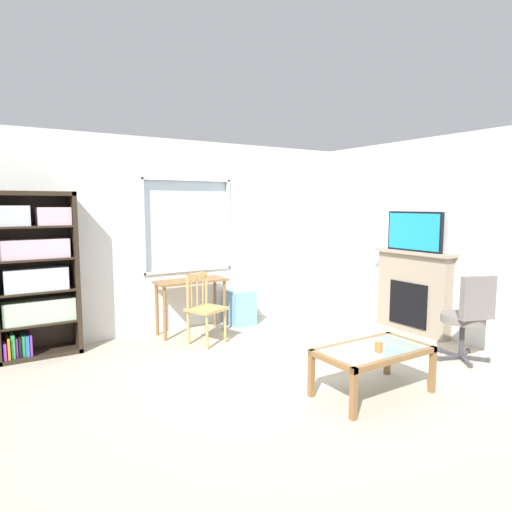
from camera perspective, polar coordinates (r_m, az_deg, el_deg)
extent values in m
cube|color=#B2A893|center=(4.91, 3.03, -14.72)|extent=(6.14, 5.45, 0.02)
cube|color=silver|center=(6.66, -8.17, -5.29)|extent=(5.14, 0.12, 0.82)
cube|color=silver|center=(6.55, -8.46, 11.96)|extent=(5.14, 0.12, 0.53)
cube|color=silver|center=(6.04, -22.70, 3.25)|extent=(1.85, 0.12, 1.31)
cube|color=silver|center=(7.31, 3.07, 4.25)|extent=(1.98, 0.12, 1.31)
cube|color=silver|center=(6.51, -8.87, 3.89)|extent=(1.30, 0.02, 1.31)
cube|color=white|center=(6.51, -8.53, -1.77)|extent=(1.36, 0.06, 0.03)
cube|color=white|center=(6.45, -8.72, 9.55)|extent=(1.36, 0.06, 0.03)
cube|color=white|center=(6.21, -14.14, 3.64)|extent=(0.03, 0.06, 1.31)
cube|color=white|center=(6.73, -3.54, 4.04)|extent=(0.03, 0.06, 1.31)
cube|color=silver|center=(6.48, 22.41, 2.16)|extent=(0.12, 4.65, 2.66)
cube|color=#2D2319|center=(5.85, -21.99, -1.90)|extent=(0.05, 0.38, 1.92)
cube|color=#2D2319|center=(5.73, -26.60, 7.10)|extent=(0.90, 0.38, 0.05)
cube|color=#2D2319|center=(5.99, -25.66, -11.05)|extent=(0.90, 0.38, 0.05)
cube|color=#2D2319|center=(5.97, -26.32, -1.94)|extent=(0.90, 0.02, 1.92)
cube|color=#2D2319|center=(5.89, -25.85, -7.58)|extent=(0.85, 0.36, 0.02)
cube|color=#2D2319|center=(5.82, -26.03, -4.00)|extent=(0.85, 0.36, 0.02)
cube|color=#2D2319|center=(5.77, -26.22, -0.34)|extent=(0.85, 0.36, 0.02)
cube|color=#2D2319|center=(5.74, -26.41, 3.37)|extent=(0.85, 0.36, 0.02)
cube|color=#B7D6B2|center=(5.85, -25.80, -6.24)|extent=(0.77, 0.28, 0.26)
cube|color=silver|center=(5.79, -26.13, -2.64)|extent=(0.67, 0.29, 0.26)
cube|color=beige|center=(5.74, -26.27, 0.84)|extent=(0.73, 0.27, 0.22)
cube|color=silver|center=(5.70, -28.62, 4.50)|extent=(0.36, 0.29, 0.23)
cube|color=beige|center=(5.75, -24.33, 4.63)|extent=(0.36, 0.29, 0.21)
cube|color=purple|center=(5.91, -29.30, -10.26)|extent=(0.03, 0.30, 0.19)
cube|color=orange|center=(5.91, -28.92, -10.02)|extent=(0.03, 0.30, 0.24)
cube|color=green|center=(5.91, -28.51, -9.85)|extent=(0.04, 0.25, 0.27)
cube|color=purple|center=(5.92, -28.13, -10.04)|extent=(0.02, 0.22, 0.22)
cube|color=black|center=(5.92, -27.81, -9.96)|extent=(0.02, 0.23, 0.23)
cube|color=green|center=(5.92, -27.47, -9.93)|extent=(0.03, 0.21, 0.23)
cube|color=#286BB2|center=(5.92, -27.09, -9.91)|extent=(0.04, 0.29, 0.23)
cube|color=purple|center=(5.92, -26.73, -9.85)|extent=(0.02, 0.30, 0.24)
cube|color=brown|center=(6.22, -8.26, -3.13)|extent=(0.98, 0.39, 0.03)
cylinder|color=brown|center=(6.00, -11.48, -7.20)|extent=(0.04, 0.04, 0.72)
cylinder|color=brown|center=(6.35, -4.02, -6.30)|extent=(0.04, 0.04, 0.72)
cylinder|color=brown|center=(6.27, -12.45, -6.63)|extent=(0.04, 0.04, 0.72)
cylinder|color=brown|center=(6.61, -5.24, -5.81)|extent=(0.04, 0.04, 0.72)
cube|color=tan|center=(5.77, -6.28, -6.72)|extent=(0.54, 0.53, 0.04)
cylinder|color=tan|center=(5.61, -6.22, -9.59)|extent=(0.04, 0.04, 0.43)
cylinder|color=tan|center=(5.85, -3.95, -8.87)|extent=(0.04, 0.04, 0.43)
cylinder|color=tan|center=(5.82, -8.57, -9.02)|extent=(0.04, 0.04, 0.43)
cylinder|color=tan|center=(6.06, -6.28, -8.36)|extent=(0.04, 0.04, 0.43)
cylinder|color=tan|center=(5.71, -8.65, -4.58)|extent=(0.04, 0.04, 0.45)
cylinder|color=tan|center=(5.95, -6.34, -4.09)|extent=(0.04, 0.04, 0.45)
cube|color=tan|center=(5.80, -7.50, -2.44)|extent=(0.35, 0.16, 0.06)
cylinder|color=tan|center=(5.76, -8.19, -4.78)|extent=(0.02, 0.02, 0.35)
cylinder|color=tan|center=(5.84, -7.47, -4.62)|extent=(0.02, 0.02, 0.35)
cylinder|color=tan|center=(5.91, -6.76, -4.47)|extent=(0.02, 0.02, 0.35)
cube|color=#72ADDB|center=(6.72, -2.07, -6.49)|extent=(0.35, 0.40, 0.51)
cube|color=gray|center=(6.64, 19.28, -4.44)|extent=(0.18, 1.11, 1.09)
cube|color=black|center=(6.59, 18.71, -5.79)|extent=(0.03, 0.61, 0.60)
cube|color=gray|center=(6.54, 19.36, 0.41)|extent=(0.26, 1.21, 0.04)
cube|color=black|center=(6.52, 19.45, 2.95)|extent=(0.05, 0.87, 0.54)
cube|color=#198CCC|center=(6.50, 19.29, 2.95)|extent=(0.01, 0.82, 0.49)
cylinder|color=slate|center=(5.69, 24.76, -7.18)|extent=(0.48, 0.48, 0.09)
cube|color=slate|center=(5.46, 26.32, -4.81)|extent=(0.40, 0.21, 0.48)
cylinder|color=#38383D|center=(5.75, 24.64, -9.51)|extent=(0.06, 0.06, 0.42)
cube|color=#38383D|center=(5.72, 23.41, -11.71)|extent=(0.28, 0.13, 0.03)
cylinder|color=#38383D|center=(5.65, 22.24, -11.96)|extent=(0.05, 0.05, 0.05)
cube|color=#38383D|center=(5.68, 25.02, -11.93)|extent=(0.20, 0.24, 0.03)
cylinder|color=#38383D|center=(5.56, 25.53, -12.41)|extent=(0.05, 0.05, 0.05)
cube|color=#38383D|center=(5.81, 25.95, -11.55)|extent=(0.19, 0.25, 0.03)
cylinder|color=#38383D|center=(5.83, 27.35, -11.64)|extent=(0.05, 0.05, 0.05)
cube|color=#38383D|center=(5.94, 24.93, -11.13)|extent=(0.28, 0.12, 0.03)
cylinder|color=#38383D|center=(6.07, 25.30, -10.82)|extent=(0.05, 0.05, 0.05)
cube|color=#38383D|center=(5.88, 23.39, -11.22)|extent=(0.04, 0.28, 0.03)
cylinder|color=#38383D|center=(5.96, 22.28, -10.98)|extent=(0.05, 0.05, 0.05)
cube|color=#8C9E99|center=(4.40, 14.64, -11.37)|extent=(0.98, 0.49, 0.02)
cube|color=brown|center=(4.23, 17.39, -12.39)|extent=(1.08, 0.05, 0.05)
cube|color=brown|center=(4.58, 12.11, -10.76)|extent=(1.08, 0.05, 0.05)
cube|color=brown|center=(4.06, 9.56, -13.00)|extent=(0.05, 0.59, 0.05)
cube|color=brown|center=(4.78, 18.91, -10.25)|extent=(0.05, 0.59, 0.05)
cube|color=brown|center=(3.96, 12.25, -17.05)|extent=(0.05, 0.05, 0.40)
cube|color=brown|center=(4.69, 21.46, -13.53)|extent=(0.05, 0.05, 0.40)
cube|color=brown|center=(4.33, 7.02, -14.83)|extent=(0.05, 0.05, 0.40)
cube|color=brown|center=(5.01, 16.33, -12.04)|extent=(0.05, 0.05, 0.40)
cylinder|color=orange|center=(4.31, 15.29, -11.01)|extent=(0.07, 0.07, 0.09)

